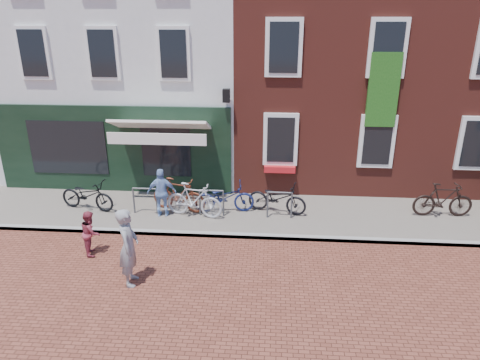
# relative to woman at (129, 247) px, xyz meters

# --- Properties ---
(ground) EXTENTS (80.00, 80.00, 0.00)m
(ground) POSITION_rel_woman_xyz_m (2.85, 2.24, -0.91)
(ground) COLOR brown
(sidewalk) EXTENTS (24.00, 3.00, 0.10)m
(sidewalk) POSITION_rel_woman_xyz_m (3.85, 3.74, -0.86)
(sidewalk) COLOR slate
(sidewalk) RESTS_ON ground
(building_stucco) EXTENTS (8.00, 8.00, 9.00)m
(building_stucco) POSITION_rel_woman_xyz_m (-2.15, 9.24, 3.59)
(building_stucco) COLOR silver
(building_stucco) RESTS_ON ground
(building_brick_mid) EXTENTS (6.00, 8.00, 10.00)m
(building_brick_mid) POSITION_rel_woman_xyz_m (4.85, 9.24, 4.09)
(building_brick_mid) COLOR maroon
(building_brick_mid) RESTS_ON ground
(woman) EXTENTS (0.52, 0.72, 1.82)m
(woman) POSITION_rel_woman_xyz_m (0.00, 0.00, 0.00)
(woman) COLOR gray
(woman) RESTS_ON ground
(boy) EXTENTS (0.60, 0.68, 1.16)m
(boy) POSITION_rel_woman_xyz_m (-1.40, 1.21, -0.33)
(boy) COLOR #933242
(boy) RESTS_ON ground
(cafe_person) EXTENTS (0.89, 0.45, 1.46)m
(cafe_person) POSITION_rel_woman_xyz_m (-0.09, 3.32, -0.08)
(cafe_person) COLOR #7EA0D3
(cafe_person) RESTS_ON sidewalk
(bicycle_0) EXTENTS (1.88, 1.00, 0.94)m
(bicycle_0) POSITION_rel_woman_xyz_m (-2.49, 3.59, -0.34)
(bicycle_0) COLOR black
(bicycle_0) RESTS_ON sidewalk
(bicycle_1) EXTENTS (1.80, 0.92, 1.04)m
(bicycle_1) POSITION_rel_woman_xyz_m (0.32, 3.71, -0.29)
(bicycle_1) COLOR #5F2817
(bicycle_1) RESTS_ON sidewalk
(bicycle_2) EXTENTS (1.85, 0.85, 0.94)m
(bicycle_2) POSITION_rel_woman_xyz_m (1.70, 3.75, -0.34)
(bicycle_2) COLOR #161F4F
(bicycle_2) RESTS_ON sidewalk
(bicycle_3) EXTENTS (1.80, 0.83, 1.04)m
(bicycle_3) POSITION_rel_woman_xyz_m (0.85, 3.35, -0.29)
(bicycle_3) COLOR #B3B2B5
(bicycle_3) RESTS_ON sidewalk
(bicycle_4) EXTENTS (1.89, 1.07, 0.94)m
(bicycle_4) POSITION_rel_woman_xyz_m (3.28, 3.81, -0.34)
(bicycle_4) COLOR black
(bicycle_4) RESTS_ON sidewalk
(bicycle_5) EXTENTS (1.75, 0.54, 1.04)m
(bicycle_5) POSITION_rel_woman_xyz_m (8.14, 3.92, -0.29)
(bicycle_5) COLOR black
(bicycle_5) RESTS_ON sidewalk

